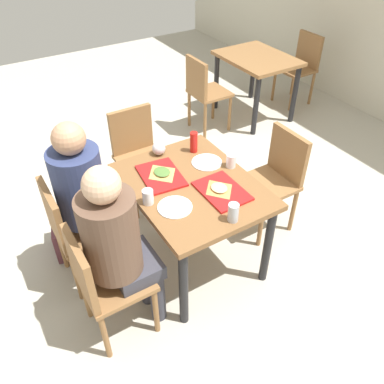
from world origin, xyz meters
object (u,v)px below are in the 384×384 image
chair_near_left (73,228)px  background_chair_near (204,89)px  condiment_bottle (194,142)px  pizza_slice_b (219,188)px  chair_far_side (276,175)px  tray_red_near (161,176)px  pizza_slice_a (162,173)px  plastic_cup_b (148,197)px  paper_plate_center (207,162)px  main_table (192,196)px  background_table (257,67)px  chair_near_right (101,280)px  plastic_cup_a (231,161)px  person_in_red (87,193)px  tray_red_far (222,191)px  person_in_brown_jacket (118,242)px  foil_bundle (159,148)px  soda_can (233,213)px  chair_left_end (138,150)px  paper_plate_near_edge (175,207)px  handbag (65,236)px  background_chair_far (301,63)px

chair_near_left → background_chair_near: (-1.38, 1.95, 0.00)m
condiment_bottle → pizza_slice_b: bearing=-12.8°
chair_far_side → tray_red_near: bearing=-101.0°
pizza_slice_a → chair_far_side: bearing=78.4°
plastic_cup_b → paper_plate_center: bearing=107.7°
main_table → background_table: same height
paper_plate_center → condiment_bottle: size_ratio=1.38×
chair_near_right → plastic_cup_a: size_ratio=8.59×
plastic_cup_b → background_table: bearing=126.6°
pizza_slice_a → background_chair_near: size_ratio=0.22×
person_in_red → tray_red_far: size_ratio=3.53×
person_in_brown_jacket → foil_bundle: size_ratio=12.69×
chair_near_right → soda_can: (0.18, 0.80, 0.29)m
chair_near_right → chair_left_end: (-1.15, 0.78, 0.00)m
person_in_brown_jacket → paper_plate_center: bearing=115.4°
paper_plate_near_edge → foil_bundle: (-0.59, 0.20, 0.05)m
tray_red_near → plastic_cup_b: plastic_cup_b is taller
condiment_bottle → plastic_cup_b: bearing=-57.4°
person_in_brown_jacket → tray_red_far: (-0.08, 0.76, -0.01)m
person_in_red → condiment_bottle: bearing=95.1°
main_table → plastic_cup_b: 0.38m
tray_red_far → paper_plate_center: bearing=163.3°
main_table → plastic_cup_a: size_ratio=10.24×
chair_near_right → soda_can: 0.87m
person_in_red → tray_red_far: 0.88m
chair_near_left → soda_can: 1.10m
paper_plate_center → plastic_cup_a: plastic_cup_a is taller
person_in_brown_jacket → handbag: size_ratio=3.97×
chair_near_right → main_table: bearing=108.1°
handbag → background_chair_near: background_chair_near is taller
paper_plate_center → soda_can: 0.62m
handbag → tray_red_far: bearing=49.5°
tray_red_far → paper_plate_center: size_ratio=1.64×
chair_near_right → plastic_cup_b: (-0.23, 0.44, 0.28)m
paper_plate_center → plastic_cup_a: size_ratio=2.20×
plastic_cup_a → background_chair_far: size_ratio=0.12×
tray_red_near → pizza_slice_a: bearing=121.7°
chair_near_right → plastic_cup_a: (-0.28, 1.12, 0.28)m
chair_near_left → background_table: 3.02m
person_in_brown_jacket → pizza_slice_b: person_in_brown_jacket is taller
tray_red_near → tray_red_far: size_ratio=1.00×
plastic_cup_b → background_chair_near: bearing=137.9°
main_table → background_chair_far: bearing=121.9°
chair_far_side → background_table: bearing=145.8°
pizza_slice_a → plastic_cup_a: bearing=71.0°
background_table → background_chair_far: bearing=90.0°
chair_near_right → person_in_red: 0.59m
paper_plate_center → paper_plate_near_edge: (0.31, -0.44, 0.00)m
plastic_cup_a → background_chair_near: (-1.61, 0.82, -0.28)m
chair_near_right → chair_left_end: bearing=145.7°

